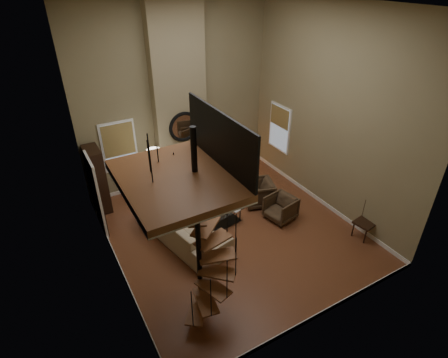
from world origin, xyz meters
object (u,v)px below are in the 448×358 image
armchair_far (282,207)px  side_chair (367,219)px  armchair_near (261,193)px  floor_lamp (155,159)px  hutch (97,180)px  accent_lamp (222,164)px  coffee_table (220,216)px  sofa (182,226)px

armchair_far → side_chair: size_ratio=0.76×
armchair_near → floor_lamp: floor_lamp is taller
hutch → armchair_far: size_ratio=2.52×
hutch → accent_lamp: (4.14, 0.20, -0.70)m
armchair_far → coffee_table: 1.75m
armchair_far → coffee_table: bearing=-120.3°
hutch → floor_lamp: (1.56, -0.48, 0.46)m
coffee_table → side_chair: size_ratio=1.33×
armchair_near → armchair_far: armchair_near is taller
floor_lamp → accent_lamp: floor_lamp is taller
armchair_near → coffee_table: (-1.56, -0.33, -0.07)m
side_chair → armchair_far: bearing=129.9°
sofa → floor_lamp: (0.09, 1.93, 1.02)m
sofa → floor_lamp: size_ratio=1.61×
sofa → armchair_near: bearing=-95.5°
accent_lamp → sofa: bearing=-135.6°
hutch → side_chair: bearing=-39.5°
coffee_table → floor_lamp: floor_lamp is taller
coffee_table → armchair_far: bearing=-19.0°
accent_lamp → hutch: bearing=-177.3°
coffee_table → hutch: bearing=137.1°
armchair_far → side_chair: 2.21m
coffee_table → side_chair: (3.07, -2.26, 0.24)m
sofa → armchair_far: bearing=-114.0°
sofa → accent_lamp: (2.67, 2.61, -0.15)m
sofa → armchair_near: 2.71m
sofa → armchair_near: (2.69, 0.33, -0.04)m
floor_lamp → hutch: bearing=162.9°
accent_lamp → coffee_table: bearing=-120.4°
accent_lamp → side_chair: side_chair is taller
armchair_near → side_chair: (1.51, -2.59, 0.17)m
hutch → accent_lamp: 4.21m
coffee_table → sofa: bearing=179.7°
sofa → armchair_near: sofa is taller
armchair_near → hutch: bearing=-98.7°
armchair_far → accent_lamp: (-0.11, 3.19, -0.10)m
sofa → coffee_table: (1.13, -0.01, -0.11)m
armchair_far → floor_lamp: size_ratio=0.44×
floor_lamp → accent_lamp: bearing=14.8°
armchair_far → side_chair: (1.42, -1.69, 0.17)m
coffee_table → accent_lamp: 3.04m
floor_lamp → side_chair: floor_lamp is taller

